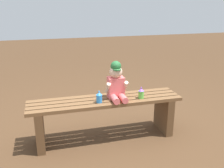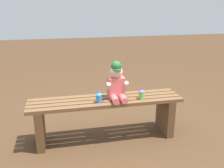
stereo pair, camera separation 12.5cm
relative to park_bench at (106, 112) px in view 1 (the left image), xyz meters
The scene contains 5 objects.
ground_plane 0.31m from the park_bench, 90.00° to the right, with size 16.00×16.00×0.00m, color #4C331E.
park_bench is the anchor object (origin of this frame).
child_figure 0.35m from the park_bench, ahead, with size 0.23×0.27×0.40m.
sippy_cup_left 0.24m from the park_bench, 138.85° to the right, with size 0.06×0.06×0.12m.
sippy_cup_right 0.44m from the park_bench, 11.00° to the right, with size 0.06×0.06×0.12m.
Camera 1 is at (-0.59, -2.44, 1.46)m, focal length 40.71 mm.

